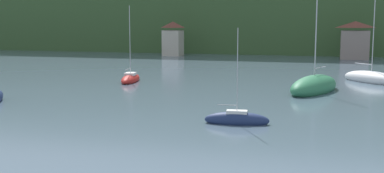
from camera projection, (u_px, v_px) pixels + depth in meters
name	position (u px, v px, depth m)	size (l,w,h in m)	color
wooded_hillside	(312.00, 14.00, 130.30)	(352.00, 73.31, 52.94)	#38562D
shore_building_west	(173.00, 39.00, 91.02)	(3.47, 3.69, 6.44)	#BCB29E
shore_building_westcentral	(355.00, 41.00, 81.86)	(4.86, 3.37, 6.51)	gray
sailboat_mid_0	(237.00, 120.00, 30.26)	(4.19, 1.62, 6.32)	navy
sailboat_far_2	(131.00, 79.00, 51.68)	(2.58, 5.74, 8.40)	red
sailboat_far_3	(314.00, 87.00, 43.94)	(5.51, 8.95, 10.55)	#2D754C
sailboat_far_7	(371.00, 79.00, 51.19)	(6.70, 7.14, 9.99)	white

